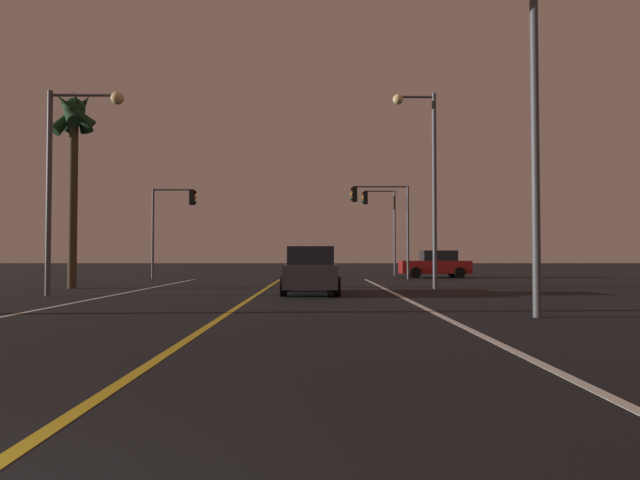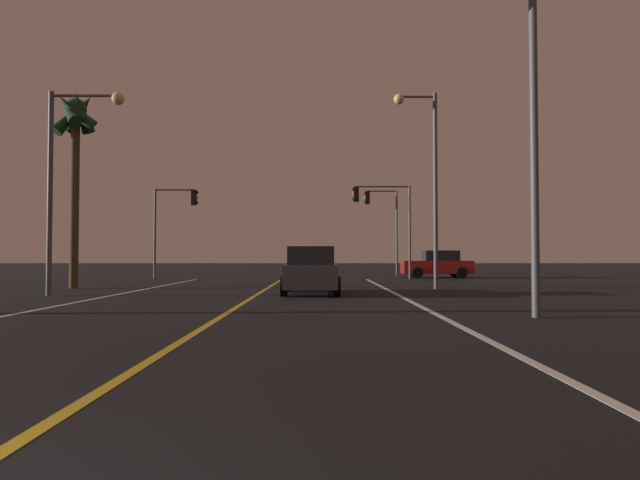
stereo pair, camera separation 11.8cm
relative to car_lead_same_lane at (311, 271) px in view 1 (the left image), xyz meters
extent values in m
cube|color=silver|center=(3.05, -5.86, -0.82)|extent=(0.16, 35.82, 0.01)
cube|color=silver|center=(-6.85, -5.86, -0.82)|extent=(0.16, 35.82, 0.01)
cube|color=gold|center=(-1.90, -5.86, -0.82)|extent=(0.16, 35.82, 0.01)
cylinder|color=black|center=(-0.90, 1.41, -0.48)|extent=(0.22, 0.68, 0.68)
cylinder|color=black|center=(0.90, 1.41, -0.48)|extent=(0.22, 0.68, 0.68)
cylinder|color=black|center=(-0.90, -1.29, -0.48)|extent=(0.22, 0.68, 0.68)
cylinder|color=black|center=(0.90, -1.29, -0.48)|extent=(0.22, 0.68, 0.68)
cube|color=#38383D|center=(0.00, 0.06, -0.16)|extent=(1.80, 4.30, 0.80)
cube|color=black|center=(0.00, -0.19, 0.56)|extent=(1.60, 2.10, 0.64)
cube|color=red|center=(-0.60, -2.04, -0.06)|extent=(0.24, 0.08, 0.16)
cube|color=red|center=(0.60, -2.04, -0.06)|extent=(0.24, 0.08, 0.16)
cylinder|color=black|center=(6.28, 13.82, -0.48)|extent=(0.68, 0.22, 0.68)
cylinder|color=black|center=(6.28, 15.62, -0.48)|extent=(0.68, 0.22, 0.68)
cylinder|color=black|center=(8.98, 13.82, -0.48)|extent=(0.68, 0.22, 0.68)
cylinder|color=black|center=(8.98, 15.62, -0.48)|extent=(0.68, 0.22, 0.68)
cube|color=maroon|center=(7.63, 14.72, -0.16)|extent=(4.30, 1.80, 0.80)
cube|color=black|center=(7.88, 14.72, 0.56)|extent=(2.10, 1.60, 0.64)
cube|color=red|center=(9.73, 14.12, -0.06)|extent=(0.08, 0.24, 0.16)
cube|color=red|center=(9.73, 15.32, -0.06)|extent=(0.08, 0.24, 0.16)
cylinder|color=#4C4C51|center=(5.61, 12.55, 1.93)|extent=(0.14, 0.14, 5.51)
cylinder|color=#4C4C51|center=(4.04, 12.55, 4.64)|extent=(3.14, 0.10, 0.10)
cube|color=black|center=(2.47, 12.55, 4.19)|extent=(0.28, 0.36, 0.90)
sphere|color=#3A0605|center=(2.31, 12.55, 4.49)|extent=(0.20, 0.20, 0.20)
sphere|color=orange|center=(2.31, 12.55, 4.19)|extent=(0.20, 0.20, 0.20)
sphere|color=#063816|center=(2.31, 12.55, 3.89)|extent=(0.20, 0.20, 0.20)
cylinder|color=#4C4C51|center=(-9.42, 12.55, 1.84)|extent=(0.14, 0.14, 5.32)
cylinder|color=#4C4C51|center=(-8.27, 12.55, 4.44)|extent=(2.29, 0.10, 0.10)
cube|color=black|center=(-7.12, 12.55, 3.99)|extent=(0.28, 0.36, 0.90)
sphere|color=#3A0605|center=(-6.96, 12.55, 4.29)|extent=(0.20, 0.20, 0.20)
sphere|color=orange|center=(-6.96, 12.55, 3.99)|extent=(0.20, 0.20, 0.20)
sphere|color=#063816|center=(-6.96, 12.55, 3.69)|extent=(0.20, 0.20, 0.20)
cylinder|color=#4C4C51|center=(5.61, 18.05, 2.12)|extent=(0.14, 0.14, 5.89)
cylinder|color=#4C4C51|center=(4.60, 18.05, 5.01)|extent=(2.00, 0.10, 0.10)
cube|color=black|center=(3.60, 18.05, 4.56)|extent=(0.28, 0.36, 0.90)
sphere|color=#3A0605|center=(3.44, 18.05, 4.86)|extent=(0.20, 0.20, 0.20)
sphere|color=orange|center=(3.44, 18.05, 4.56)|extent=(0.20, 0.20, 0.20)
sphere|color=#063816|center=(3.44, 18.05, 4.26)|extent=(0.20, 0.20, 0.20)
cylinder|color=#4C4C51|center=(5.12, -7.63, 3.02)|extent=(0.18, 0.18, 7.68)
cylinder|color=#4C4C51|center=(-8.93, -1.10, 2.69)|extent=(0.18, 0.18, 7.03)
cylinder|color=#4C4C51|center=(-7.78, -1.10, 6.06)|extent=(2.30, 0.10, 0.10)
sphere|color=#F9D88C|center=(-6.63, -1.10, 5.96)|extent=(0.44, 0.44, 0.44)
cylinder|color=#4C4C51|center=(5.12, 2.94, 3.26)|extent=(0.18, 0.18, 8.17)
cylinder|color=#4C4C51|center=(4.37, 2.94, 7.19)|extent=(1.50, 0.10, 0.10)
sphere|color=#F9D88C|center=(3.62, 2.94, 7.09)|extent=(0.44, 0.44, 0.44)
cylinder|color=#473826|center=(-10.07, 3.36, 2.86)|extent=(0.36, 0.36, 7.36)
sphere|color=#19381E|center=(-10.07, 3.36, 6.79)|extent=(0.90, 0.90, 0.90)
cone|color=#19381E|center=(-9.78, 3.29, 6.64)|extent=(0.87, 1.51, 1.81)
cone|color=#19381E|center=(-9.97, 3.64, 6.64)|extent=(1.59, 1.02, 1.81)
cone|color=#19381E|center=(-10.27, 3.58, 6.64)|extent=(1.74, 1.64, 2.08)
cone|color=#19381E|center=(-10.28, 3.14, 6.64)|extent=(1.69, 1.66, 1.59)
cone|color=#19381E|center=(-9.96, 3.08, 6.64)|extent=(1.83, 1.18, 1.64)
camera|label=1|loc=(0.20, -19.92, 0.55)|focal=31.01mm
camera|label=2|loc=(0.32, -19.92, 0.55)|focal=31.01mm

